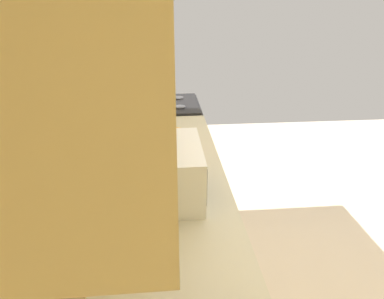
# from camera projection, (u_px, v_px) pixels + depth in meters

# --- Properties ---
(ground_plane) EXTENTS (6.21, 6.21, 0.00)m
(ground_plane) POSITION_uv_depth(u_px,v_px,m) (347.00, 266.00, 2.40)
(ground_plane) COLOR beige
(wall_back) EXTENTS (4.00, 0.12, 2.68)m
(wall_back) POSITION_uv_depth(u_px,v_px,m) (98.00, 100.00, 1.70)
(wall_back) COLOR #EBCE7C
(wall_back) RESTS_ON ground_plane
(counter_run) EXTENTS (2.96, 0.66, 0.88)m
(counter_run) POSITION_uv_depth(u_px,v_px,m) (175.00, 285.00, 1.70)
(counter_run) COLOR beige
(counter_run) RESTS_ON ground_plane
(window_back_wall) EXTENTS (0.56, 0.02, 0.59)m
(window_back_wall) POSITION_uv_depth(u_px,v_px,m) (37.00, 294.00, 0.68)
(window_back_wall) COLOR #997A4C
(oven_range) EXTENTS (0.72, 0.65, 1.06)m
(oven_range) POSITION_uv_depth(u_px,v_px,m) (169.00, 144.00, 3.34)
(oven_range) COLOR black
(oven_range) RESTS_ON ground_plane
(microwave) EXTENTS (0.47, 0.37, 0.28)m
(microwave) POSITION_uv_depth(u_px,v_px,m) (167.00, 171.00, 1.64)
(microwave) COLOR white
(microwave) RESTS_ON counter_run
(bowl) EXTENTS (0.14, 0.14, 0.05)m
(bowl) POSITION_uv_depth(u_px,v_px,m) (174.00, 133.00, 2.42)
(bowl) COLOR gold
(bowl) RESTS_ON counter_run
(kettle) EXTENTS (0.17, 0.13, 0.15)m
(kettle) POSITION_uv_depth(u_px,v_px,m) (175.00, 141.00, 2.18)
(kettle) COLOR red
(kettle) RESTS_ON counter_run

